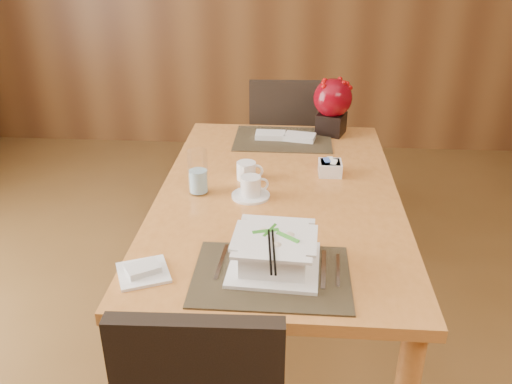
# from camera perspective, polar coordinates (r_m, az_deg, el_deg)

# --- Properties ---
(dining_table) EXTENTS (0.90, 1.50, 0.75)m
(dining_table) POSITION_cam_1_polar(r_m,az_deg,el_deg) (2.09, 2.33, -2.35)
(dining_table) COLOR #CB7D38
(dining_table) RESTS_ON ground
(placemat_near) EXTENTS (0.45, 0.33, 0.01)m
(placemat_near) POSITION_cam_1_polar(r_m,az_deg,el_deg) (1.57, 1.63, -8.79)
(placemat_near) COLOR black
(placemat_near) RESTS_ON dining_table
(placemat_far) EXTENTS (0.45, 0.33, 0.01)m
(placemat_far) POSITION_cam_1_polar(r_m,az_deg,el_deg) (2.55, 2.84, 5.58)
(placemat_far) COLOR black
(placemat_far) RESTS_ON dining_table
(soup_setting) EXTENTS (0.27, 0.27, 0.11)m
(soup_setting) POSITION_cam_1_polar(r_m,az_deg,el_deg) (1.58, 1.96, -6.38)
(soup_setting) COLOR white
(soup_setting) RESTS_ON dining_table
(coffee_cup) EXTENTS (0.14, 0.14, 0.08)m
(coffee_cup) POSITION_cam_1_polar(r_m,az_deg,el_deg) (1.99, -0.56, 0.39)
(coffee_cup) COLOR white
(coffee_cup) RESTS_ON dining_table
(water_glass) EXTENTS (0.08, 0.08, 0.17)m
(water_glass) POSITION_cam_1_polar(r_m,az_deg,el_deg) (2.01, -6.13, 2.10)
(water_glass) COLOR silver
(water_glass) RESTS_ON dining_table
(creamer_jug) EXTENTS (0.11, 0.11, 0.07)m
(creamer_jug) POSITION_cam_1_polar(r_m,az_deg,el_deg) (2.13, -1.03, 2.25)
(creamer_jug) COLOR white
(creamer_jug) RESTS_ON dining_table
(sugar_caddy) EXTENTS (0.09, 0.09, 0.05)m
(sugar_caddy) POSITION_cam_1_polar(r_m,az_deg,el_deg) (2.20, 7.80, 2.51)
(sugar_caddy) COLOR white
(sugar_caddy) RESTS_ON dining_table
(berry_decor) EXTENTS (0.18, 0.18, 0.27)m
(berry_decor) POSITION_cam_1_polar(r_m,az_deg,el_deg) (2.60, 8.05, 9.25)
(berry_decor) COLOR black
(berry_decor) RESTS_ON dining_table
(napkins_far) EXTENTS (0.29, 0.13, 0.02)m
(napkins_far) POSITION_cam_1_polar(r_m,az_deg,el_deg) (2.54, 3.30, 5.89)
(napkins_far) COLOR silver
(napkins_far) RESTS_ON dining_table
(bread_plate) EXTENTS (0.19, 0.19, 0.01)m
(bread_plate) POSITION_cam_1_polar(r_m,az_deg,el_deg) (1.61, -11.79, -8.31)
(bread_plate) COLOR white
(bread_plate) RESTS_ON dining_table
(far_chair) EXTENTS (0.46, 0.46, 0.95)m
(far_chair) POSITION_cam_1_polar(r_m,az_deg,el_deg) (3.03, 3.43, 4.55)
(far_chair) COLOR black
(far_chair) RESTS_ON ground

